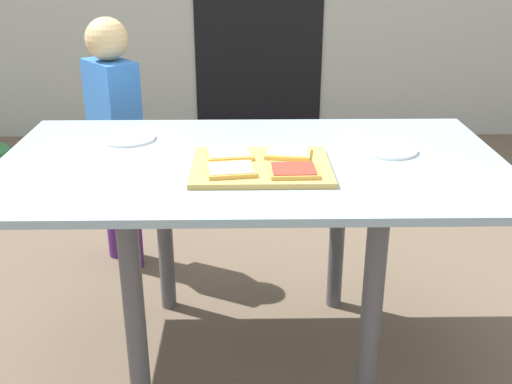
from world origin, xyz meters
name	(u,v)px	position (x,y,z in m)	size (l,w,h in m)	color
ground_plane	(252,356)	(0.00, 0.00, 0.00)	(16.00, 16.00, 0.00)	brown
dining_table	(252,189)	(0.00, 0.00, 0.64)	(1.55, 0.88, 0.74)	#8CA9B6
cutting_board	(261,166)	(0.03, -0.09, 0.75)	(0.40, 0.32, 0.02)	tan
pizza_slice_near_left	(231,170)	(-0.06, -0.16, 0.76)	(0.15, 0.14, 0.01)	gold
pizza_slice_far_left	(229,154)	(-0.07, -0.02, 0.76)	(0.15, 0.13, 0.01)	gold
pizza_slice_far_right	(288,152)	(0.11, -0.01, 0.76)	(0.15, 0.14, 0.01)	gold
pizza_slice_near_right	(294,170)	(0.12, -0.17, 0.76)	(0.14, 0.12, 0.01)	gold
plate_white_right	(388,150)	(0.43, 0.06, 0.74)	(0.19, 0.19, 0.01)	white
plate_white_left	(128,138)	(-0.42, 0.20, 0.74)	(0.19, 0.19, 0.01)	white
child_left	(115,129)	(-0.57, 0.71, 0.62)	(0.26, 0.27, 1.08)	#4B2263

